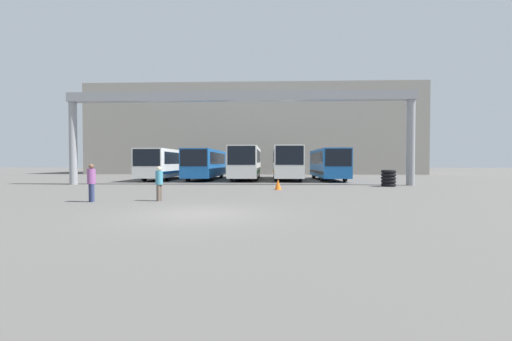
# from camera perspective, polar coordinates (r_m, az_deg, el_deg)

# --- Properties ---
(ground_plane) EXTENTS (200.00, 200.00, 0.00)m
(ground_plane) POSITION_cam_1_polar(r_m,az_deg,el_deg) (11.88, -9.47, -7.13)
(ground_plane) COLOR #514F4C
(building_backdrop) EXTENTS (49.47, 12.00, 13.20)m
(building_backdrop) POSITION_cam_1_polar(r_m,az_deg,el_deg) (54.91, -0.23, 6.46)
(building_backdrop) COLOR gray
(building_backdrop) RESTS_ON ground
(overhead_gantry) EXTENTS (26.79, 0.80, 7.17)m
(overhead_gantry) POSITION_cam_1_polar(r_m,az_deg,el_deg) (26.83, -2.92, 10.43)
(overhead_gantry) COLOR gray
(overhead_gantry) RESTS_ON ground
(bus_slot_0) EXTENTS (2.62, 11.50, 2.99)m
(bus_slot_0) POSITION_cam_1_polar(r_m,az_deg,el_deg) (36.20, -14.69, 1.30)
(bus_slot_0) COLOR silver
(bus_slot_0) RESTS_ON ground
(bus_slot_1) EXTENTS (2.55, 11.54, 2.97)m
(bus_slot_1) POSITION_cam_1_polar(r_m,az_deg,el_deg) (35.24, -8.31, 1.32)
(bus_slot_1) COLOR #1959A5
(bus_slot_1) RESTS_ON ground
(bus_slot_2) EXTENTS (2.61, 12.49, 3.24)m
(bus_slot_2) POSITION_cam_1_polar(r_m,az_deg,el_deg) (35.20, -1.62, 1.58)
(bus_slot_2) COLOR silver
(bus_slot_2) RESTS_ON ground
(bus_slot_3) EXTENTS (2.60, 11.94, 3.25)m
(bus_slot_3) POSITION_cam_1_polar(r_m,az_deg,el_deg) (34.88, 5.05, 1.58)
(bus_slot_3) COLOR silver
(bus_slot_3) RESTS_ON ground
(bus_slot_4) EXTENTS (2.43, 10.16, 2.99)m
(bus_slot_4) POSITION_cam_1_polar(r_m,az_deg,el_deg) (34.44, 11.93, 1.31)
(bus_slot_4) COLOR #1959A5
(bus_slot_4) RESTS_ON ground
(pedestrian_far_center) EXTENTS (0.33, 0.33, 1.57)m
(pedestrian_far_center) POSITION_cam_1_polar(r_m,az_deg,el_deg) (16.12, -15.84, -1.95)
(pedestrian_far_center) COLOR brown
(pedestrian_far_center) RESTS_ON ground
(pedestrian_near_right) EXTENTS (0.35, 0.35, 1.68)m
(pedestrian_near_right) POSITION_cam_1_polar(r_m,az_deg,el_deg) (16.81, -25.75, -1.69)
(pedestrian_near_right) COLOR navy
(pedestrian_near_right) RESTS_ON ground
(traffic_cone) EXTENTS (0.43, 0.43, 0.67)m
(traffic_cone) POSITION_cam_1_polar(r_m,az_deg,el_deg) (21.83, 3.68, -2.34)
(traffic_cone) COLOR orange
(traffic_cone) RESTS_ON ground
(tire_stack) EXTENTS (1.04, 1.04, 1.20)m
(tire_stack) POSITION_cam_1_polar(r_m,az_deg,el_deg) (26.57, 21.22, -1.19)
(tire_stack) COLOR black
(tire_stack) RESTS_ON ground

